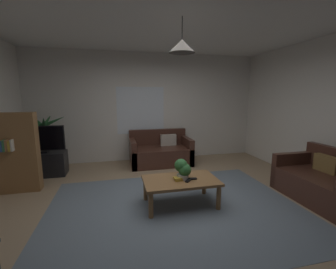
{
  "coord_description": "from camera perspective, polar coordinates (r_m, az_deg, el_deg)",
  "views": [
    {
      "loc": [
        -0.83,
        -3.22,
        1.69
      ],
      "look_at": [
        0.0,
        0.3,
        1.05
      ],
      "focal_mm": 23.96,
      "sensor_mm": 36.0,
      "label": 1
    }
  ],
  "objects": [
    {
      "name": "floor",
      "position": [
        3.73,
        1.1,
        -17.04
      ],
      "size": [
        5.8,
        5.13,
        0.02
      ],
      "primitive_type": "cube",
      "color": "#9E8466",
      "rests_on": "ground"
    },
    {
      "name": "rug",
      "position": [
        3.56,
        1.95,
        -18.26
      ],
      "size": [
        3.77,
        2.82,
        0.01
      ],
      "primitive_type": "cube",
      "color": "slate",
      "rests_on": "ground"
    },
    {
      "name": "wall_back",
      "position": [
        5.89,
        -5.17,
        6.87
      ],
      "size": [
        5.92,
        0.06,
        2.74
      ],
      "primitive_type": "cube",
      "color": "silver",
      "rests_on": "ground"
    },
    {
      "name": "wall_right",
      "position": [
        4.96,
        36.18,
        4.43
      ],
      "size": [
        0.06,
        5.13,
        2.74
      ],
      "primitive_type": "cube",
      "color": "silver",
      "rests_on": "ground"
    },
    {
      "name": "ceiling",
      "position": [
        3.49,
        1.28,
        27.77
      ],
      "size": [
        5.8,
        5.13,
        0.02
      ],
      "primitive_type": "cube",
      "color": "white"
    },
    {
      "name": "window_pane",
      "position": [
        5.84,
        -6.97,
        6.08
      ],
      "size": [
        1.2,
        0.01,
        1.19
      ],
      "primitive_type": "cube",
      "color": "white"
    },
    {
      "name": "couch_under_window",
      "position": [
        5.58,
        -1.94,
        -4.68
      ],
      "size": [
        1.47,
        0.86,
        0.82
      ],
      "color": "#47281E",
      "rests_on": "ground"
    },
    {
      "name": "couch_right_side",
      "position": [
        4.48,
        34.8,
        -10.22
      ],
      "size": [
        0.86,
        1.33,
        0.82
      ],
      "rotation": [
        0.0,
        0.0,
        -1.57
      ],
      "color": "#47281E",
      "rests_on": "ground"
    },
    {
      "name": "coffee_table",
      "position": [
        3.53,
        3.21,
        -12.2
      ],
      "size": [
        1.14,
        0.68,
        0.41
      ],
      "color": "olive",
      "rests_on": "ground"
    },
    {
      "name": "book_on_table_0",
      "position": [
        3.45,
        2.7,
        -11.41
      ],
      "size": [
        0.12,
        0.1,
        0.03
      ],
      "primitive_type": "cube",
      "rotation": [
        0.0,
        0.0,
        0.04
      ],
      "color": "gold",
      "rests_on": "coffee_table"
    },
    {
      "name": "book_on_table_1",
      "position": [
        3.46,
        2.81,
        -10.94
      ],
      "size": [
        0.17,
        0.12,
        0.02
      ],
      "primitive_type": "cube",
      "rotation": [
        0.0,
        0.0,
        0.08
      ],
      "color": "gold",
      "rests_on": "coffee_table"
    },
    {
      "name": "remote_on_table_0",
      "position": [
        3.45,
        5.24,
        -11.51
      ],
      "size": [
        0.14,
        0.15,
        0.02
      ],
      "primitive_type": "cube",
      "rotation": [
        0.0,
        0.0,
        2.44
      ],
      "color": "black",
      "rests_on": "coffee_table"
    },
    {
      "name": "remote_on_table_1",
      "position": [
        3.51,
        6.01,
        -11.13
      ],
      "size": [
        0.17,
        0.07,
        0.02
      ],
      "primitive_type": "cube",
      "rotation": [
        0.0,
        0.0,
        4.59
      ],
      "color": "black",
      "rests_on": "coffee_table"
    },
    {
      "name": "potted_plant_on_table",
      "position": [
        3.47,
        3.78,
        -8.7
      ],
      "size": [
        0.25,
        0.24,
        0.31
      ],
      "color": "beige",
      "rests_on": "coffee_table"
    },
    {
      "name": "tv_stand",
      "position": [
        5.46,
        -29.09,
        -6.59
      ],
      "size": [
        0.9,
        0.44,
        0.5
      ],
      "primitive_type": "cube",
      "color": "black",
      "rests_on": "ground"
    },
    {
      "name": "tv",
      "position": [
        5.32,
        -29.64,
        -1.03
      ],
      "size": [
        0.92,
        0.16,
        0.57
      ],
      "color": "black",
      "rests_on": "tv_stand"
    },
    {
      "name": "potted_palm_corner",
      "position": [
        5.8,
        -28.79,
        -2.47
      ],
      "size": [
        0.84,
        0.76,
        1.31
      ],
      "color": "#B77051",
      "rests_on": "ground"
    },
    {
      "name": "bookshelf_corner",
      "position": [
        4.7,
        -34.25,
        -3.83
      ],
      "size": [
        0.7,
        0.31,
        1.4
      ],
      "color": "olive",
      "rests_on": "ground"
    },
    {
      "name": "pendant_lamp",
      "position": [
        3.34,
        3.57,
        21.54
      ],
      "size": [
        0.37,
        0.37,
        0.48
      ],
      "color": "black"
    }
  ]
}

